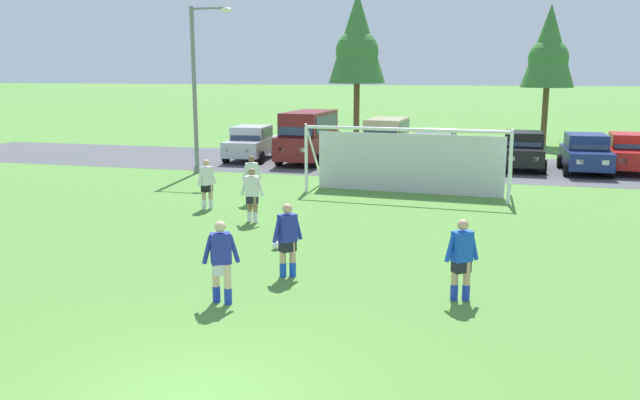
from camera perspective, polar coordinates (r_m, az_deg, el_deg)
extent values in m
plane|color=#518438|center=(23.04, 5.18, 0.09)|extent=(400.00, 400.00, 0.00)
cube|color=#4C4C51|center=(31.50, 7.88, 3.04)|extent=(52.00, 8.40, 0.01)
sphere|color=white|center=(16.47, -3.88, -4.01)|extent=(0.22, 0.22, 0.22)
sphere|color=black|center=(16.47, -3.88, -3.99)|extent=(0.08, 0.08, 0.08)
sphere|color=red|center=(16.45, -3.68, -4.02)|extent=(0.07, 0.07, 0.07)
cylinder|color=white|center=(22.81, 16.40, 2.68)|extent=(0.12, 0.12, 2.44)
cylinder|color=white|center=(24.18, -1.22, 3.59)|extent=(0.12, 0.12, 2.44)
cylinder|color=white|center=(23.08, 7.41, 6.18)|extent=(7.31, 0.56, 0.12)
cylinder|color=white|center=(23.69, 16.50, 3.27)|extent=(0.20, 1.95, 2.46)
cylinder|color=white|center=(25.01, -0.53, 4.13)|extent=(0.20, 1.95, 2.46)
cube|color=silver|center=(24.21, 7.79, 3.21)|extent=(6.94, 0.46, 2.20)
cylinder|color=tan|center=(13.08, 11.77, -6.96)|extent=(0.14, 0.14, 0.80)
cylinder|color=tan|center=(13.11, 12.78, -6.97)|extent=(0.14, 0.14, 0.80)
cylinder|color=#1E38B7|center=(13.16, 11.73, -7.95)|extent=(0.15, 0.15, 0.32)
cylinder|color=#1E38B7|center=(13.19, 12.73, -7.96)|extent=(0.15, 0.15, 0.32)
cube|color=black|center=(13.00, 12.33, -5.62)|extent=(0.40, 0.38, 0.28)
cube|color=blue|center=(12.90, 12.40, -4.00)|extent=(0.45, 0.42, 0.60)
sphere|color=tan|center=(12.79, 12.48, -2.15)|extent=(0.22, 0.22, 0.22)
cylinder|color=blue|center=(12.79, 11.38, -4.18)|extent=(0.24, 0.21, 0.55)
cylinder|color=blue|center=(13.02, 13.40, -4.00)|extent=(0.24, 0.21, 0.55)
cylinder|color=brown|center=(22.23, -5.67, 0.72)|extent=(0.14, 0.14, 0.80)
cylinder|color=brown|center=(22.26, -6.32, 0.73)|extent=(0.14, 0.14, 0.80)
cylinder|color=white|center=(22.27, -5.66, 0.12)|extent=(0.15, 0.15, 0.32)
cylinder|color=white|center=(22.31, -6.31, 0.12)|extent=(0.15, 0.15, 0.32)
cube|color=black|center=(22.19, -6.01, 1.54)|extent=(0.38, 0.40, 0.28)
cube|color=silver|center=(22.13, -6.03, 2.51)|extent=(0.43, 0.45, 0.60)
sphere|color=brown|center=(22.07, -6.05, 3.61)|extent=(0.22, 0.22, 0.22)
cylinder|color=silver|center=(22.22, -5.42, 2.50)|extent=(0.21, 0.23, 0.55)
cylinder|color=silver|center=(22.04, -6.64, 2.41)|extent=(0.21, 0.23, 0.55)
cylinder|color=beige|center=(12.87, -9.14, -7.16)|extent=(0.14, 0.14, 0.80)
cylinder|color=beige|center=(12.73, -8.13, -7.35)|extent=(0.14, 0.14, 0.80)
cylinder|color=#1E38B7|center=(12.95, -9.11, -8.17)|extent=(0.15, 0.15, 0.32)
cylinder|color=#1E38B7|center=(12.81, -8.10, -8.37)|extent=(0.15, 0.15, 0.32)
cube|color=silver|center=(12.70, -8.68, -5.89)|extent=(0.40, 0.37, 0.28)
cube|color=#232D99|center=(12.60, -8.73, -4.24)|extent=(0.45, 0.40, 0.60)
sphere|color=beige|center=(12.49, -8.79, -2.33)|extent=(0.22, 0.22, 0.22)
cylinder|color=#232D99|center=(12.61, -9.88, -4.35)|extent=(0.24, 0.20, 0.55)
cylinder|color=#232D99|center=(12.60, -7.57, -4.29)|extent=(0.24, 0.20, 0.55)
cylinder|color=tan|center=(21.57, -9.61, 0.30)|extent=(0.14, 0.14, 0.80)
cylinder|color=tan|center=(21.51, -10.20, 0.25)|extent=(0.14, 0.14, 0.80)
cylinder|color=white|center=(21.62, -9.59, -0.33)|extent=(0.15, 0.15, 0.32)
cylinder|color=white|center=(21.56, -10.17, -0.38)|extent=(0.15, 0.15, 0.32)
cube|color=black|center=(21.48, -9.93, 1.11)|extent=(0.33, 0.40, 0.28)
cube|color=silver|center=(21.42, -9.97, 2.11)|extent=(0.36, 0.44, 0.60)
sphere|color=tan|center=(21.36, -10.00, 3.25)|extent=(0.22, 0.22, 0.22)
cylinder|color=silver|center=(21.57, -9.41, 2.14)|extent=(0.17, 0.25, 0.55)
cylinder|color=silver|center=(21.29, -10.52, 1.98)|extent=(0.17, 0.25, 0.55)
cylinder|color=#936B4C|center=(19.37, -5.71, -0.84)|extent=(0.14, 0.14, 0.80)
cylinder|color=#936B4C|center=(19.51, -6.23, -0.76)|extent=(0.14, 0.14, 0.80)
cylinder|color=white|center=(19.42, -5.70, -1.53)|extent=(0.15, 0.15, 0.32)
cylinder|color=white|center=(19.56, -6.21, -1.45)|extent=(0.15, 0.15, 0.32)
cube|color=black|center=(19.38, -5.99, 0.12)|extent=(0.37, 0.27, 0.28)
cube|color=silver|center=(19.31, -6.01, 1.23)|extent=(0.41, 0.30, 0.60)
sphere|color=#936B4C|center=(19.24, -6.04, 2.49)|extent=(0.22, 0.22, 0.22)
cylinder|color=silver|center=(19.22, -5.30, 1.14)|extent=(0.24, 0.13, 0.55)
cylinder|color=silver|center=(19.40, -6.71, 1.20)|extent=(0.24, 0.13, 0.55)
cylinder|color=tan|center=(14.24, -3.29, -5.24)|extent=(0.14, 0.14, 0.80)
cylinder|color=tan|center=(14.28, -2.43, -5.18)|extent=(0.14, 0.14, 0.80)
cylinder|color=blue|center=(14.31, -3.28, -6.16)|extent=(0.15, 0.15, 0.32)
cylinder|color=blue|center=(14.35, -2.42, -6.10)|extent=(0.15, 0.15, 0.32)
cube|color=black|center=(14.17, -2.87, -3.97)|extent=(0.38, 0.40, 0.28)
cube|color=#232D99|center=(14.08, -2.89, -2.47)|extent=(0.42, 0.45, 0.60)
sphere|color=tan|center=(13.98, -2.91, -0.76)|extent=(0.22, 0.22, 0.22)
cylinder|color=#232D99|center=(13.98, -3.82, -2.67)|extent=(0.21, 0.24, 0.55)
cylinder|color=#232D99|center=(14.19, -1.97, -2.44)|extent=(0.21, 0.24, 0.55)
cube|color=#B2B2BC|center=(33.26, -6.09, 4.72)|extent=(2.06, 4.31, 0.76)
cube|color=#B2B2BC|center=(33.33, -6.04, 5.95)|extent=(1.79, 2.20, 0.64)
cube|color=#28384C|center=(32.41, -6.55, 5.75)|extent=(1.55, 0.41, 0.55)
cube|color=#28384C|center=(33.10, -4.65, 5.93)|extent=(0.15, 1.78, 0.45)
cube|color=white|center=(31.16, -6.35, 4.37)|extent=(0.28, 0.10, 0.20)
cube|color=white|center=(31.47, -8.07, 4.40)|extent=(0.28, 0.10, 0.20)
cube|color=#B21414|center=(35.08, -4.32, 5.17)|extent=(0.28, 0.10, 0.20)
cube|color=#B21414|center=(35.36, -5.87, 5.19)|extent=(0.28, 0.10, 0.20)
cylinder|color=black|center=(31.81, -5.22, 3.75)|extent=(0.28, 0.65, 0.64)
cylinder|color=black|center=(32.37, -8.29, 3.81)|extent=(0.28, 0.65, 0.64)
cylinder|color=black|center=(34.30, -3.99, 4.31)|extent=(0.28, 0.65, 0.64)
cylinder|color=black|center=(34.81, -6.86, 4.36)|extent=(0.28, 0.65, 0.64)
cube|color=maroon|center=(32.09, -1.07, 4.85)|extent=(2.12, 4.86, 1.10)
cube|color=maroon|center=(32.18, -0.97, 6.84)|extent=(1.94, 4.16, 1.10)
cube|color=#28384C|center=(30.32, -2.11, 6.52)|extent=(1.68, 0.52, 0.91)
cube|color=#28384C|center=(31.91, 0.60, 6.80)|extent=(0.16, 3.48, 0.77)
cube|color=white|center=(29.69, -1.49, 4.43)|extent=(0.28, 0.09, 0.20)
cube|color=white|center=(30.05, -3.44, 4.49)|extent=(0.28, 0.09, 0.20)
cube|color=#B21414|center=(34.17, 1.02, 5.33)|extent=(0.28, 0.09, 0.20)
cube|color=#B21414|center=(34.48, -0.71, 5.38)|extent=(0.28, 0.09, 0.20)
cylinder|color=black|center=(30.46, -0.17, 3.47)|extent=(0.26, 0.65, 0.64)
cylinder|color=black|center=(31.08, -3.64, 3.60)|extent=(0.26, 0.65, 0.64)
cylinder|color=black|center=(33.29, 1.34, 4.13)|extent=(0.26, 0.65, 0.64)
cylinder|color=black|center=(33.86, -1.87, 4.25)|extent=(0.26, 0.65, 0.64)
cube|color=tan|center=(32.42, 5.81, 4.77)|extent=(2.10, 4.68, 1.00)
cube|color=tan|center=(32.52, 5.91, 6.42)|extent=(1.88, 3.07, 0.84)
cube|color=#28384C|center=(31.14, 5.38, 6.18)|extent=(1.63, 0.45, 0.71)
cube|color=#28384C|center=(32.36, 7.45, 6.36)|extent=(0.15, 2.55, 0.59)
cube|color=white|center=(30.11, 5.91, 4.37)|extent=(0.28, 0.09, 0.20)
cube|color=white|center=(30.33, 3.97, 4.46)|extent=(0.28, 0.09, 0.20)
cube|color=#B21414|center=(34.52, 7.43, 5.21)|extent=(0.28, 0.09, 0.20)
cube|color=#B21414|center=(34.72, 5.73, 5.28)|extent=(0.28, 0.09, 0.20)
cylinder|color=black|center=(30.91, 6.98, 3.50)|extent=(0.27, 0.65, 0.64)
cylinder|color=black|center=(31.30, 3.55, 3.66)|extent=(0.27, 0.65, 0.64)
cylinder|color=black|center=(33.69, 7.87, 4.11)|extent=(0.27, 0.65, 0.64)
cylinder|color=black|center=(34.06, 4.71, 4.25)|extent=(0.27, 0.65, 0.64)
cube|color=silver|center=(31.38, 10.11, 4.22)|extent=(2.06, 4.30, 0.76)
cube|color=silver|center=(31.46, 10.19, 5.52)|extent=(1.78, 2.20, 0.64)
cube|color=#28384C|center=(30.50, 9.92, 5.32)|extent=(1.55, 0.41, 0.55)
cube|color=#28384C|center=(31.35, 11.71, 5.44)|extent=(0.15, 1.78, 0.45)
cube|color=white|center=(29.29, 10.47, 3.82)|extent=(0.28, 0.10, 0.20)
cube|color=white|center=(29.44, 8.56, 3.92)|extent=(0.28, 0.10, 0.20)
cube|color=#B21414|center=(33.34, 11.48, 4.66)|extent=(0.28, 0.10, 0.20)
cube|color=#B21414|center=(33.48, 9.80, 4.75)|extent=(0.28, 0.10, 0.20)
cylinder|color=black|center=(30.03, 11.41, 3.14)|extent=(0.28, 0.65, 0.64)
cylinder|color=black|center=(30.30, 8.03, 3.32)|extent=(0.28, 0.65, 0.64)
cylinder|color=black|center=(32.60, 11.99, 3.73)|extent=(0.28, 0.65, 0.64)
cylinder|color=black|center=(32.85, 8.87, 3.90)|extent=(0.28, 0.65, 0.64)
cube|color=black|center=(31.40, 17.44, 3.89)|extent=(1.94, 4.26, 0.76)
cube|color=black|center=(31.48, 17.52, 5.18)|extent=(1.73, 2.16, 0.64)
cube|color=#28384C|center=(30.51, 17.52, 4.97)|extent=(1.54, 0.37, 0.55)
cube|color=#28384C|center=(31.50, 19.04, 5.09)|extent=(0.10, 1.79, 0.45)
cube|color=white|center=(29.36, 18.43, 3.45)|extent=(0.28, 0.09, 0.20)
cube|color=white|center=(29.35, 16.50, 3.56)|extent=(0.28, 0.09, 0.20)
cube|color=#B21414|center=(33.45, 18.28, 4.34)|extent=(0.28, 0.09, 0.20)
cube|color=#B21414|center=(33.44, 16.59, 4.44)|extent=(0.28, 0.09, 0.20)
cylinder|color=black|center=(30.18, 19.12, 2.78)|extent=(0.26, 0.65, 0.64)
cylinder|color=black|center=(30.16, 15.70, 2.97)|extent=(0.26, 0.65, 0.64)
cylinder|color=black|center=(32.76, 18.97, 3.41)|extent=(0.26, 0.65, 0.64)
cylinder|color=black|center=(32.75, 15.82, 3.59)|extent=(0.26, 0.65, 0.64)
cube|color=navy|center=(31.17, 22.33, 3.51)|extent=(1.86, 4.22, 0.76)
cube|color=navy|center=(31.25, 22.39, 4.82)|extent=(1.69, 2.12, 0.64)
cube|color=#28384C|center=(30.29, 22.64, 4.58)|extent=(1.53, 0.34, 0.55)
cube|color=#28384C|center=(31.38, 23.90, 4.72)|extent=(0.07, 1.79, 0.45)
cube|color=white|center=(29.23, 23.85, 3.03)|extent=(0.28, 0.08, 0.20)
cube|color=white|center=(29.07, 21.92, 3.14)|extent=(0.28, 0.08, 0.20)
cube|color=#B21414|center=(33.26, 22.70, 4.00)|extent=(0.28, 0.08, 0.20)
cube|color=#B21414|center=(33.13, 21.00, 4.10)|extent=(0.28, 0.08, 0.20)
cylinder|color=black|center=(30.09, 24.31, 2.37)|extent=(0.25, 0.64, 0.64)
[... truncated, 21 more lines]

